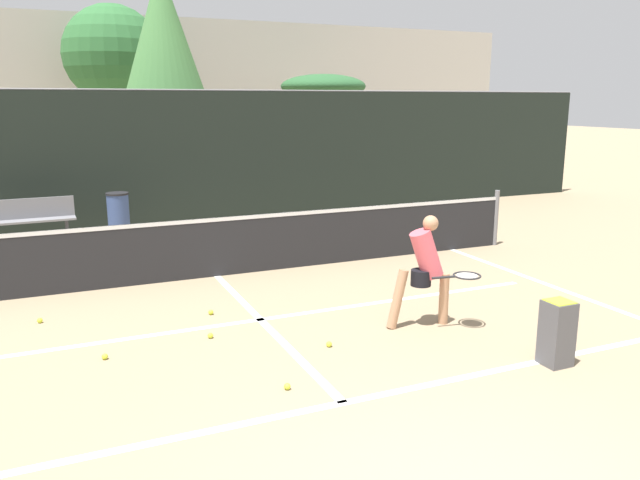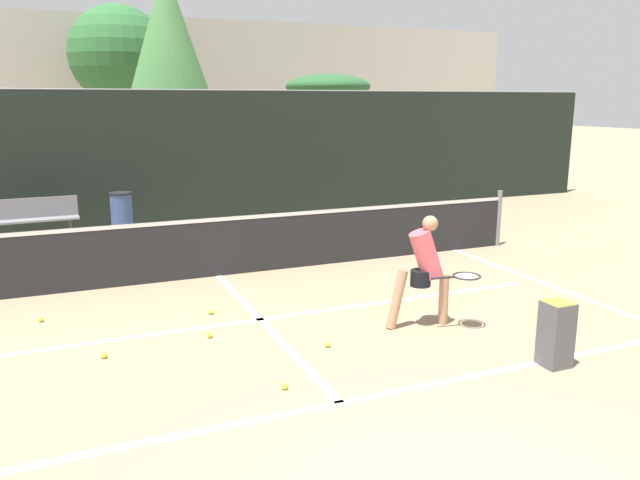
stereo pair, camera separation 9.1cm
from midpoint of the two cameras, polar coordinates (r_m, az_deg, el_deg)
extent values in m
cube|color=white|center=(6.00, 2.28, -14.65)|extent=(11.00, 0.10, 0.01)
cube|color=white|center=(8.10, -5.18, -7.23)|extent=(8.25, 0.10, 0.01)
cube|color=white|center=(7.99, -4.91, -7.51)|extent=(0.10, 4.66, 0.01)
cube|color=white|center=(10.24, 19.89, -3.68)|extent=(0.10, 5.66, 0.01)
cylinder|color=slate|center=(12.46, 16.21, 1.93)|extent=(0.09, 0.09, 1.07)
cube|color=#232326|center=(10.01, -9.12, -0.64)|extent=(11.00, 0.02, 0.95)
cube|color=white|center=(9.92, -9.21, 1.86)|extent=(11.00, 0.03, 0.06)
cube|color=black|center=(14.63, -13.97, 7.31)|extent=(24.00, 0.06, 2.95)
cylinder|color=slate|center=(14.57, -14.29, 13.16)|extent=(24.00, 0.04, 0.04)
cylinder|color=tan|center=(7.98, 11.55, -5.30)|extent=(0.12, 0.12, 0.65)
cylinder|color=tan|center=(7.73, 7.39, -5.38)|extent=(0.28, 0.16, 0.75)
cylinder|color=black|center=(7.77, 9.51, -3.45)|extent=(0.25, 0.25, 0.20)
cylinder|color=#E55966|center=(7.71, 10.00, -1.30)|extent=(0.45, 0.30, 0.66)
sphere|color=tan|center=(7.65, 10.38, 1.50)|extent=(0.19, 0.19, 0.19)
cylinder|color=#262628|center=(7.65, 11.53, -3.40)|extent=(0.30, 0.08, 0.03)
torus|color=#262628|center=(7.78, 13.59, -3.22)|extent=(0.39, 0.39, 0.02)
cylinder|color=beige|center=(7.78, 13.59, -3.22)|extent=(0.30, 0.30, 0.01)
sphere|color=#D1E033|center=(8.36, -9.64, -6.49)|extent=(0.07, 0.07, 0.07)
sphere|color=#D1E033|center=(7.29, -18.81, -9.97)|extent=(0.07, 0.07, 0.07)
sphere|color=#D1E033|center=(7.57, -9.72, -8.57)|extent=(0.07, 0.07, 0.07)
sphere|color=#D1E033|center=(8.71, -23.90, -6.65)|extent=(0.07, 0.07, 0.07)
sphere|color=#D1E033|center=(7.21, 1.08, -9.51)|extent=(0.07, 0.07, 0.07)
sphere|color=#D1E033|center=(6.24, -2.84, -13.21)|extent=(0.07, 0.07, 0.07)
cube|color=#4C4C51|center=(7.09, 21.11, -8.04)|extent=(0.28, 0.28, 0.70)
cube|color=#D1E033|center=(6.98, 21.32, -5.51)|extent=(0.25, 0.25, 0.06)
cube|color=slate|center=(13.49, -24.79, 1.63)|extent=(1.82, 0.42, 0.04)
cube|color=slate|center=(13.63, -24.89, 2.63)|extent=(1.81, 0.10, 0.42)
cube|color=#333338|center=(13.54, -21.66, 1.00)|extent=(0.06, 0.32, 0.44)
cylinder|color=#384C7F|center=(13.65, -17.48, 2.26)|extent=(0.44, 0.44, 0.84)
cylinder|color=black|center=(13.58, -17.61, 4.09)|extent=(0.46, 0.46, 0.04)
cube|color=maroon|center=(17.14, -19.46, 4.25)|extent=(1.75, 4.23, 0.90)
cube|color=#1E2328|center=(16.85, -19.60, 6.68)|extent=(1.47, 2.54, 0.60)
cylinder|color=black|center=(18.56, -17.28, 4.53)|extent=(0.18, 0.60, 0.60)
cylinder|color=black|center=(15.90, -16.25, 3.30)|extent=(0.18, 0.60, 0.60)
cylinder|color=brown|center=(23.80, -17.39, 9.23)|extent=(0.28, 0.28, 3.10)
sphere|color=#2D6633|center=(23.82, -17.84, 15.83)|extent=(3.41, 3.41, 3.41)
cylinder|color=brown|center=(18.96, -13.13, 8.09)|extent=(0.28, 0.28, 2.68)
cone|color=#477F42|center=(18.99, -13.64, 17.80)|extent=(2.41, 2.41, 3.75)
cylinder|color=brown|center=(24.07, 0.84, 9.59)|extent=(0.28, 0.28, 2.90)
ellipsoid|color=#28562D|center=(24.04, 0.85, 13.87)|extent=(3.19, 3.19, 0.90)
cube|color=#B2ADA3|center=(26.97, -18.53, 12.50)|extent=(36.00, 2.40, 5.92)
camera|label=1|loc=(0.05, -89.68, 0.07)|focal=35.00mm
camera|label=2|loc=(0.05, 90.32, -0.07)|focal=35.00mm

